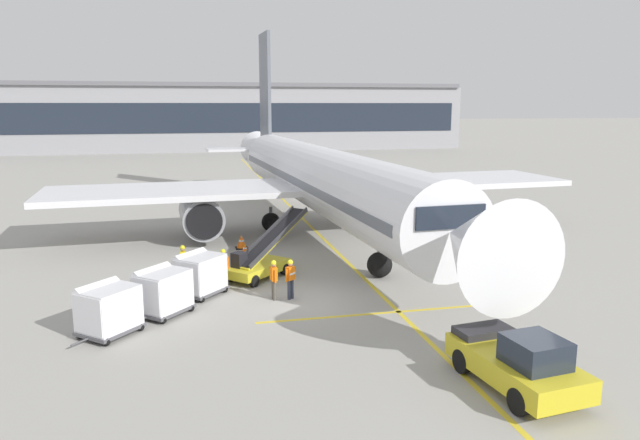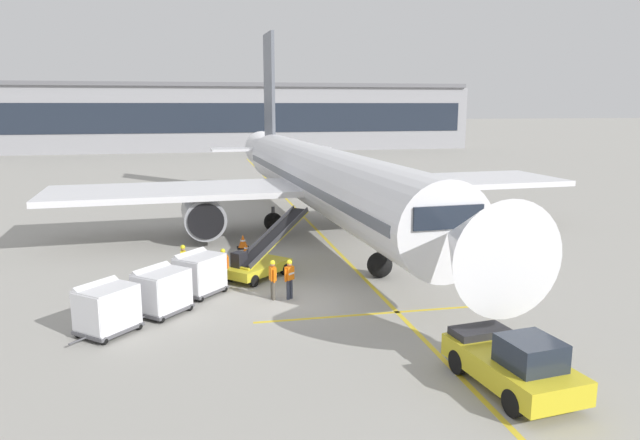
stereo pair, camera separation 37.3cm
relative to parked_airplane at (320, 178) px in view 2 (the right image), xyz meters
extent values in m
plane|color=#9E9B93|center=(-3.76, -13.81, -3.53)|extent=(600.00, 600.00, 0.00)
cylinder|color=white|center=(0.05, -0.79, 0.09)|extent=(5.97, 34.04, 3.97)
cube|color=slate|center=(0.05, -0.79, 0.09)|extent=(5.93, 32.69, 0.48)
cone|color=white|center=(1.17, -19.67, 0.09)|extent=(4.00, 4.19, 3.77)
cone|color=white|center=(-1.14, 19.29, 0.39)|extent=(3.74, 6.54, 3.37)
cube|color=white|center=(-8.83, -0.46, -0.51)|extent=(16.46, 7.71, 0.36)
cylinder|color=#93969E|center=(-7.56, -1.07, -1.92)|extent=(2.72, 4.54, 2.46)
cylinder|color=black|center=(-7.43, -3.32, -1.92)|extent=(2.10, 0.24, 2.09)
cube|color=white|center=(8.82, 0.58, -0.51)|extent=(16.46, 7.71, 0.36)
cylinder|color=#93969E|center=(7.64, -0.17, -1.92)|extent=(2.72, 4.54, 2.46)
cylinder|color=black|center=(7.77, -2.42, -1.92)|extent=(2.10, 0.24, 2.09)
cube|color=slate|center=(-1.05, 17.70, 5.96)|extent=(0.52, 4.07, 10.16)
cube|color=white|center=(-1.03, 17.38, 0.68)|extent=(11.08, 3.35, 0.20)
cube|color=#1E2633|center=(1.00, -16.90, 0.68)|extent=(2.88, 1.95, 0.87)
cylinder|color=#47474C|center=(0.65, -10.93, -2.40)|extent=(0.22, 0.22, 1.01)
sphere|color=black|center=(0.65, -10.93, -2.91)|extent=(1.24, 1.24, 1.24)
cylinder|color=#47474C|center=(-3.03, 0.73, -2.40)|extent=(0.22, 0.22, 1.01)
sphere|color=black|center=(-3.03, 0.73, -2.91)|extent=(1.24, 1.24, 1.24)
cylinder|color=#47474C|center=(2.92, 1.08, -2.40)|extent=(0.22, 0.22, 1.01)
sphere|color=black|center=(2.92, 1.08, -2.91)|extent=(1.24, 1.24, 1.24)
cube|color=gold|center=(-5.13, -9.83, -3.03)|extent=(3.56, 3.51, 0.44)
cube|color=black|center=(-6.06, -10.22, -2.46)|extent=(0.82, 0.82, 0.70)
cylinder|color=#333338|center=(-5.57, -9.75, -2.41)|extent=(0.08, 0.08, 0.80)
cube|color=gold|center=(-4.28, -9.01, -1.77)|extent=(4.10, 3.99, 2.24)
cube|color=black|center=(-4.28, -9.01, -1.68)|extent=(3.90, 3.79, 2.09)
cube|color=#333338|center=(-3.97, -9.33, -1.65)|extent=(3.47, 3.34, 2.27)
cube|color=#333338|center=(-4.58, -8.69, -1.65)|extent=(3.47, 3.34, 2.27)
cylinder|color=black|center=(-3.77, -9.54, -3.25)|extent=(0.54, 0.53, 0.56)
cylinder|color=black|center=(-4.79, -8.48, -3.25)|extent=(0.54, 0.53, 0.56)
cylinder|color=black|center=(-5.48, -11.19, -3.25)|extent=(0.54, 0.53, 0.56)
cylinder|color=black|center=(-6.50, -10.13, -3.25)|extent=(0.54, 0.53, 0.56)
cube|color=#515156|center=(-7.88, -11.86, -3.32)|extent=(2.52, 2.56, 0.12)
cylinder|color=#4C4C51|center=(-8.78, -12.87, -3.33)|extent=(0.52, 0.57, 0.07)
cube|color=silver|center=(-7.88, -11.86, -2.51)|extent=(2.38, 2.42, 1.50)
cube|color=silver|center=(-8.19, -11.58, -1.99)|extent=(1.84, 1.93, 0.74)
cube|color=silver|center=(-8.52, -12.58, -2.51)|extent=(1.10, 0.98, 1.38)
sphere|color=black|center=(-8.92, -12.01, -3.38)|extent=(0.30, 0.30, 0.30)
sphere|color=black|center=(-7.90, -12.91, -3.38)|extent=(0.30, 0.30, 0.30)
sphere|color=black|center=(-7.86, -10.81, -3.38)|extent=(0.30, 0.30, 0.30)
sphere|color=black|center=(-6.84, -11.71, -3.38)|extent=(0.30, 0.30, 0.30)
cube|color=#515156|center=(-9.39, -14.06, -3.32)|extent=(2.52, 2.56, 0.12)
cylinder|color=#4C4C51|center=(-10.29, -15.07, -3.33)|extent=(0.52, 0.57, 0.07)
cube|color=silver|center=(-9.39, -14.06, -2.51)|extent=(2.38, 2.42, 1.50)
cube|color=silver|center=(-9.70, -13.78, -1.99)|extent=(1.84, 1.93, 0.74)
cube|color=silver|center=(-10.03, -14.78, -2.51)|extent=(1.10, 0.98, 1.38)
sphere|color=black|center=(-10.43, -14.20, -3.38)|extent=(0.30, 0.30, 0.30)
sphere|color=black|center=(-9.41, -15.11, -3.38)|extent=(0.30, 0.30, 0.30)
sphere|color=black|center=(-9.37, -13.01, -3.38)|extent=(0.30, 0.30, 0.30)
sphere|color=black|center=(-8.35, -13.91, -3.38)|extent=(0.30, 0.30, 0.30)
cube|color=#515156|center=(-11.23, -15.80, -3.32)|extent=(2.52, 2.56, 0.12)
cylinder|color=#4C4C51|center=(-12.13, -16.81, -3.33)|extent=(0.52, 0.57, 0.07)
cube|color=silver|center=(-11.23, -15.80, -2.51)|extent=(2.38, 2.42, 1.50)
cube|color=silver|center=(-11.54, -15.53, -1.99)|extent=(1.84, 1.93, 0.74)
cube|color=silver|center=(-11.87, -16.52, -2.51)|extent=(1.10, 0.98, 1.38)
sphere|color=black|center=(-12.27, -15.95, -3.38)|extent=(0.30, 0.30, 0.30)
sphere|color=black|center=(-11.26, -16.85, -3.38)|extent=(0.30, 0.30, 0.30)
sphere|color=black|center=(-11.21, -14.75, -3.38)|extent=(0.30, 0.30, 0.30)
sphere|color=black|center=(-10.19, -15.65, -3.38)|extent=(0.30, 0.30, 0.30)
cube|color=gold|center=(0.99, -22.70, -2.85)|extent=(2.65, 4.63, 0.70)
cube|color=#1E2633|center=(1.08, -23.46, -2.10)|extent=(1.66, 1.72, 0.80)
cube|color=#28282D|center=(0.77, -21.06, -2.38)|extent=(1.89, 1.19, 0.24)
cylinder|color=black|center=(1.73, -21.23, -3.15)|extent=(0.38, 0.79, 0.76)
cylinder|color=black|center=(-0.11, -21.47, -3.15)|extent=(0.38, 0.79, 0.76)
cylinder|color=black|center=(2.08, -23.93, -3.15)|extent=(0.38, 0.79, 0.76)
cylinder|color=black|center=(0.24, -24.17, -3.15)|extent=(0.38, 0.79, 0.76)
cylinder|color=#333847|center=(-8.63, -9.62, -3.10)|extent=(0.15, 0.15, 0.86)
cylinder|color=#333847|center=(-8.63, -9.44, -3.10)|extent=(0.15, 0.15, 0.86)
cube|color=yellow|center=(-8.63, -9.53, -2.38)|extent=(0.24, 0.38, 0.58)
cube|color=white|center=(-8.76, -9.53, -2.38)|extent=(0.01, 0.34, 0.08)
sphere|color=#9E7051|center=(-8.63, -9.53, -1.97)|extent=(0.21, 0.21, 0.21)
sphere|color=yellow|center=(-8.63, -9.53, -1.90)|extent=(0.23, 0.23, 0.23)
cylinder|color=yellow|center=(-8.64, -9.77, -2.43)|extent=(0.09, 0.09, 0.56)
cylinder|color=yellow|center=(-8.63, -9.29, -2.43)|extent=(0.09, 0.09, 0.56)
cylinder|color=#514C42|center=(-4.86, -13.09, -3.10)|extent=(0.15, 0.15, 0.86)
cylinder|color=#514C42|center=(-4.83, -13.27, -3.10)|extent=(0.15, 0.15, 0.86)
cube|color=orange|center=(-4.84, -13.18, -2.38)|extent=(0.29, 0.41, 0.58)
cube|color=white|center=(-4.72, -13.16, -2.38)|extent=(0.06, 0.34, 0.08)
sphere|color=#9E7051|center=(-4.84, -13.18, -1.97)|extent=(0.21, 0.21, 0.21)
sphere|color=yellow|center=(-4.84, -13.18, -1.90)|extent=(0.23, 0.23, 0.23)
cylinder|color=orange|center=(-4.88, -12.94, -2.43)|extent=(0.09, 0.09, 0.56)
cylinder|color=orange|center=(-4.81, -13.41, -2.43)|extent=(0.09, 0.09, 0.56)
cylinder|color=#333847|center=(-4.06, -13.19, -3.10)|extent=(0.15, 0.15, 0.86)
cylinder|color=#333847|center=(-4.20, -13.30, -3.10)|extent=(0.15, 0.15, 0.86)
cube|color=orange|center=(-4.13, -13.25, -2.38)|extent=(0.45, 0.42, 0.58)
cube|color=white|center=(-4.05, -13.34, -2.38)|extent=(0.28, 0.22, 0.08)
sphere|color=#9E7051|center=(-4.13, -13.25, -1.97)|extent=(0.21, 0.21, 0.21)
sphere|color=yellow|center=(-4.13, -13.25, -1.90)|extent=(0.23, 0.23, 0.23)
cylinder|color=orange|center=(-3.94, -13.10, -2.43)|extent=(0.09, 0.09, 0.56)
cylinder|color=orange|center=(-4.32, -13.39, -2.43)|extent=(0.09, 0.09, 0.56)
cylinder|color=#514C42|center=(-6.90, -10.63, -3.10)|extent=(0.15, 0.15, 0.86)
cylinder|color=#514C42|center=(-6.74, -10.71, -3.10)|extent=(0.15, 0.15, 0.86)
cube|color=orange|center=(-6.82, -10.67, -2.38)|extent=(0.45, 0.39, 0.58)
cube|color=white|center=(-6.76, -10.56, -2.38)|extent=(0.31, 0.17, 0.08)
sphere|color=tan|center=(-6.82, -10.67, -1.97)|extent=(0.21, 0.21, 0.21)
sphere|color=yellow|center=(-6.82, -10.67, -1.90)|extent=(0.23, 0.23, 0.23)
cylinder|color=orange|center=(-7.03, -10.56, -2.43)|extent=(0.09, 0.09, 0.56)
cylinder|color=orange|center=(-6.61, -10.78, -2.43)|extent=(0.09, 0.09, 0.56)
cube|color=black|center=(-5.36, -3.60, -3.51)|extent=(0.71, 0.71, 0.05)
cone|color=orange|center=(-5.36, -3.60, -3.11)|extent=(0.57, 0.57, 0.74)
cylinder|color=white|center=(-5.36, -3.60, -3.07)|extent=(0.31, 0.31, 0.09)
cube|color=black|center=(-5.30, -5.08, -3.51)|extent=(0.55, 0.55, 0.05)
cone|color=orange|center=(-5.30, -5.08, -3.20)|extent=(0.44, 0.44, 0.57)
cylinder|color=white|center=(-5.30, -5.08, -3.17)|extent=(0.24, 0.24, 0.07)
cube|color=yellow|center=(-0.14, -0.79, -3.53)|extent=(0.20, 110.00, 0.01)
cube|color=yellow|center=(0.05, -15.80, -3.53)|extent=(12.00, 0.20, 0.01)
cube|color=#939399|center=(-16.62, 78.21, 2.11)|extent=(118.42, 20.18, 11.29)
cube|color=#1E2633|center=(-16.62, 68.06, 2.40)|extent=(114.87, 0.10, 5.08)
cube|color=slate|center=(-16.62, 76.19, 8.11)|extent=(117.24, 17.15, 0.70)
camera|label=1|loc=(-8.23, -37.37, 4.72)|focal=33.28mm
camera|label=2|loc=(-7.86, -37.45, 4.72)|focal=33.28mm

